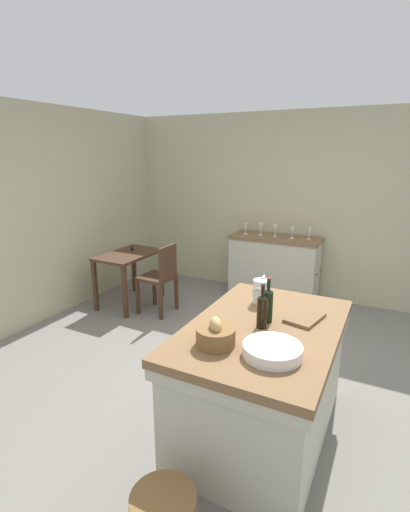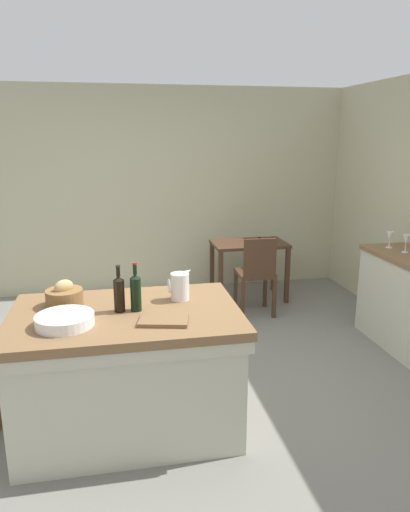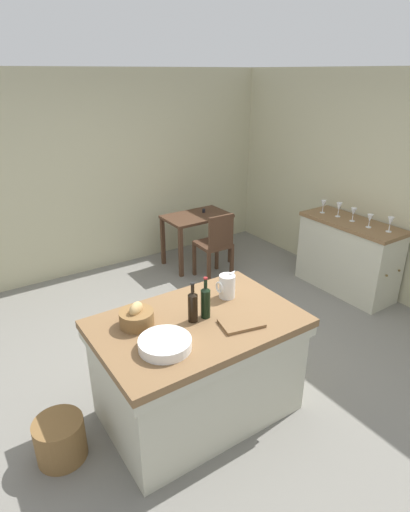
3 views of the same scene
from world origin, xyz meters
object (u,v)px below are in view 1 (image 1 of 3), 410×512
object	(u,v)px
wine_glass_middle	(275,229)
bread_basket	(216,335)
wine_bottle_amber	(262,310)
wooden_chair	(160,276)
cutting_board	(305,318)
wine_glass_far_right	(246,227)
wine_glass_right	(261,227)
writing_desk	(129,261)
wash_bowl	(272,350)
wine_bottle_dark	(268,304)
island_table	(262,376)
side_cabinet	(274,267)
wine_glass_left	(292,231)
wine_glass_far_left	(310,231)

from	to	relation	value
wine_glass_middle	bread_basket	bearing A→B (deg)	-169.78
wine_bottle_amber	wine_glass_middle	world-z (taller)	wine_bottle_amber
wooden_chair	cutting_board	xyz separation A→B (m)	(-1.26, -2.10, 0.37)
wine_bottle_amber	wine_glass_far_right	size ratio (longest dim) A/B	1.97
wine_glass_middle	wine_glass_right	bearing A→B (deg)	91.13
wine_glass_middle	wine_glass_right	world-z (taller)	wine_glass_right
writing_desk	wine_bottle_amber	distance (m)	2.93
wash_bowl	wine_bottle_dark	bearing A→B (deg)	21.71
bread_basket	wine_glass_middle	bearing A→B (deg)	10.22
island_table	wooden_chair	distance (m)	2.40
side_cabinet	writing_desk	world-z (taller)	side_cabinet
writing_desk	island_table	bearing A→B (deg)	-122.63
wash_bowl	side_cabinet	bearing A→B (deg)	16.50
cutting_board	bread_basket	bearing A→B (deg)	146.81
wine_bottle_dark	wine_glass_left	bearing A→B (deg)	10.79
side_cabinet	wine_bottle_dark	size ratio (longest dim) A/B	3.82
writing_desk	wine_bottle_dark	bearing A→B (deg)	-121.46
wine_bottle_dark	wine_glass_middle	xyz separation A→B (m)	(2.61, 0.74, 0.02)
wash_bowl	wine_bottle_amber	bearing A→B (deg)	28.49
writing_desk	wash_bowl	distance (m)	3.26
writing_desk	wine_glass_far_left	size ratio (longest dim) A/B	5.30
bread_basket	wine_glass_left	xyz separation A→B (m)	(3.06, 0.31, 0.08)
wine_bottle_amber	wine_glass_left	world-z (taller)	wine_bottle_amber
wine_bottle_dark	cutting_board	bearing A→B (deg)	-55.69
cutting_board	wine_bottle_amber	distance (m)	0.38
side_cabinet	wooden_chair	xyz separation A→B (m)	(-1.19, 1.15, 0.05)
cutting_board	wine_glass_middle	xyz separation A→B (m)	(2.45, 0.97, 0.14)
writing_desk	wine_glass_left	size ratio (longest dim) A/B	5.85
wine_glass_far_left	cutting_board	bearing A→B (deg)	-168.48
wooden_chair	wine_bottle_dark	xyz separation A→B (m)	(-1.41, -1.87, 0.50)
cutting_board	island_table	bearing A→B (deg)	135.56
wash_bowl	wine_bottle_dark	xyz separation A→B (m)	(0.44, 0.18, 0.10)
wash_bowl	wine_glass_far_right	distance (m)	3.29
wash_bowl	wine_glass_middle	world-z (taller)	wine_glass_middle
writing_desk	wine_glass_far_right	bearing A→B (deg)	-49.88
wine_glass_right	wine_bottle_amber	bearing A→B (deg)	-160.79
wooden_chair	wine_glass_right	world-z (taller)	wine_glass_right
wash_bowl	writing_desk	bearing A→B (deg)	53.50
cutting_board	wine_bottle_amber	world-z (taller)	wine_bottle_amber
wine_glass_far_right	side_cabinet	bearing A→B (deg)	-84.21
wine_bottle_dark	wine_glass_left	size ratio (longest dim) A/B	2.14
wash_bowl	wine_bottle_amber	world-z (taller)	wine_bottle_amber
wooden_chair	wine_glass_far_right	bearing A→B (deg)	-31.83
wash_bowl	bread_basket	bearing A→B (deg)	95.37
writing_desk	wine_glass_right	size ratio (longest dim) A/B	5.14
wooden_chair	bread_basket	size ratio (longest dim) A/B	3.69
island_table	wine_bottle_dark	distance (m)	0.54
island_table	wine_glass_middle	xyz separation A→B (m)	(2.68, 0.74, 0.55)
wine_glass_far_left	wine_glass_middle	xyz separation A→B (m)	(-0.04, 0.46, -0.00)
island_table	wine_bottle_amber	xyz separation A→B (m)	(-0.04, 0.01, 0.53)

